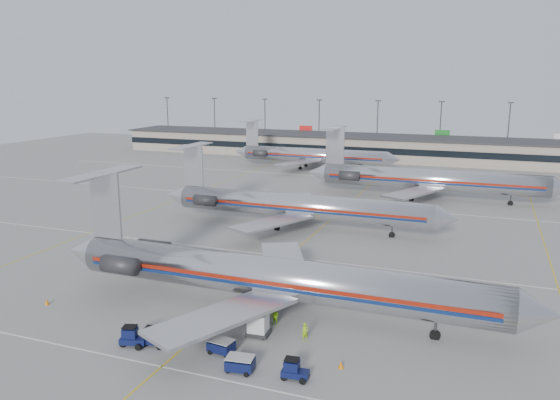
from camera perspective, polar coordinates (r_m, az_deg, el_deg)
The scene contains 19 objects.
ground at distance 58.69m, azimuth -2.57°, elevation -8.87°, with size 260.00×260.00×0.00m, color gray.
apron_markings at distance 67.42m, azimuth 0.82°, elevation -5.96°, with size 160.00×0.15×0.02m, color silver.
terminal at distance 150.76m, azimuth 12.41°, elevation 5.31°, with size 162.00×17.00×6.25m.
light_mast_row at distance 164.04m, azimuth 13.25°, elevation 7.74°, with size 163.60×0.40×15.28m.
jet_foreground at distance 50.86m, azimuth -1.31°, elevation -7.96°, with size 47.41×27.92×12.41m.
jet_second_row at distance 79.57m, azimuth 1.55°, elevation -0.56°, with size 44.44×26.17×11.63m.
jet_third_row at distance 102.12m, azimuth 15.00°, elevation 2.12°, with size 46.26×28.46×12.65m.
jet_back_row at distance 132.86m, azimuth 3.21°, elevation 4.71°, with size 41.83×25.73×11.44m.
tug_left at distance 47.53m, azimuth -15.22°, elevation -13.65°, with size 2.32×1.59×1.72m.
tug_center at distance 47.18m, azimuth -13.09°, elevation -13.81°, with size 2.13×1.36×1.61m.
tug_right at distance 41.53m, azimuth 1.44°, elevation -17.33°, with size 2.05×1.15×1.60m.
cart_inner at distance 42.64m, azimuth -4.18°, elevation -16.68°, with size 2.22×1.66×1.17m.
cart_outer at distance 45.26m, azimuth -6.16°, elevation -14.92°, with size 2.13×1.59×1.12m.
uld_container at distance 47.58m, azimuth -2.29°, elevation -12.87°, with size 1.98×1.69×1.98m.
belt_loader at distance 51.71m, azimuth -4.12°, elevation -11.13°, with size 4.84×1.82×2.52m.
ramp_worker_near at distance 46.86m, azimuth 2.64°, elevation -13.59°, with size 0.57×0.37×1.56m, color #8AC212.
ramp_worker_far at distance 49.50m, azimuth -0.55°, elevation -12.06°, with size 0.78×0.61×1.61m, color #79C812.
cone_right at distance 43.32m, azimuth 6.39°, elevation -16.72°, with size 0.43×0.43×0.59m, color orange.
cone_left at distance 58.31m, azimuth -23.18°, elevation -9.74°, with size 0.46×0.46×0.62m, color orange.
Camera 1 is at (21.86, -50.07, 21.43)m, focal length 35.00 mm.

